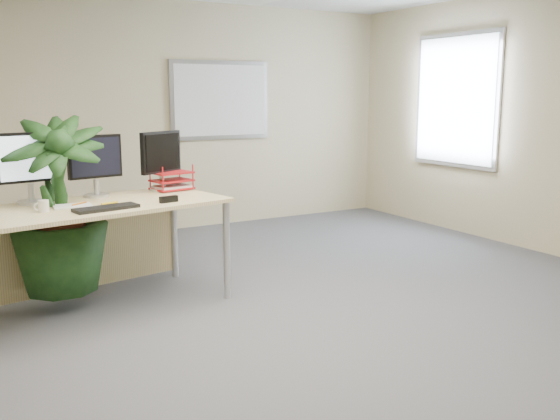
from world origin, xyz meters
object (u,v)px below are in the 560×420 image
floor_plant (57,213)px  monitor_right (95,162)px  desk (75,227)px  monitor_left (29,163)px

floor_plant → monitor_right: (0.34, 0.19, 0.35)m
desk → monitor_right: bearing=46.4°
desk → floor_plant: 0.16m
floor_plant → monitor_right: bearing=28.5°
desk → monitor_left: size_ratio=4.29×
monitor_left → monitor_right: (0.50, 0.08, -0.02)m
monitor_left → floor_plant: bearing=-33.9°
floor_plant → monitor_left: size_ratio=2.84×
monitor_right → floor_plant: bearing=-151.5°
floor_plant → monitor_right: size_ratio=3.06×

